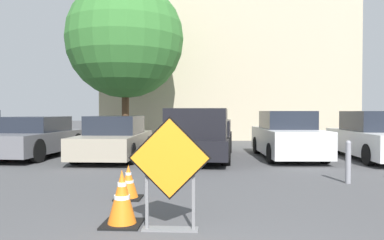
{
  "coord_description": "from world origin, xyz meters",
  "views": [
    {
      "loc": [
        0.21,
        -2.55,
        1.53
      ],
      "look_at": [
        -0.62,
        11.92,
        1.2
      ],
      "focal_mm": 35.0,
      "sensor_mm": 36.0,
      "label": 1
    }
  ],
  "objects_px": {
    "parked_car_second": "(34,138)",
    "bollard_nearest": "(348,161)",
    "parked_car_third": "(115,139)",
    "parked_car_fourth": "(287,137)",
    "traffic_cone_second": "(128,182)",
    "pickup_truck": "(200,136)",
    "parked_car_fifth": "(377,137)",
    "traffic_cone_nearest": "(122,198)",
    "road_closed_sign": "(170,168)"
  },
  "relations": [
    {
      "from": "pickup_truck",
      "to": "bollard_nearest",
      "type": "distance_m",
      "value": 5.04
    },
    {
      "from": "parked_car_third",
      "to": "parked_car_fifth",
      "type": "relative_size",
      "value": 0.96
    },
    {
      "from": "traffic_cone_second",
      "to": "traffic_cone_nearest",
      "type": "bearing_deg",
      "value": -80.3
    },
    {
      "from": "traffic_cone_nearest",
      "to": "pickup_truck",
      "type": "relative_size",
      "value": 0.14
    },
    {
      "from": "traffic_cone_nearest",
      "to": "bollard_nearest",
      "type": "relative_size",
      "value": 0.82
    },
    {
      "from": "road_closed_sign",
      "to": "parked_car_fourth",
      "type": "relative_size",
      "value": 0.35
    },
    {
      "from": "traffic_cone_second",
      "to": "bollard_nearest",
      "type": "height_order",
      "value": "bollard_nearest"
    },
    {
      "from": "road_closed_sign",
      "to": "pickup_truck",
      "type": "height_order",
      "value": "pickup_truck"
    },
    {
      "from": "traffic_cone_second",
      "to": "pickup_truck",
      "type": "xyz_separation_m",
      "value": [
        1.08,
        5.47,
        0.44
      ]
    },
    {
      "from": "parked_car_second",
      "to": "parked_car_third",
      "type": "xyz_separation_m",
      "value": [
        2.81,
        -0.23,
        -0.01
      ]
    },
    {
      "from": "parked_car_second",
      "to": "parked_car_fifth",
      "type": "bearing_deg",
      "value": -176.64
    },
    {
      "from": "parked_car_second",
      "to": "bollard_nearest",
      "type": "bearing_deg",
      "value": 158.15
    },
    {
      "from": "traffic_cone_nearest",
      "to": "parked_car_fourth",
      "type": "xyz_separation_m",
      "value": [
        3.65,
        7.47,
        0.34
      ]
    },
    {
      "from": "traffic_cone_second",
      "to": "parked_car_third",
      "type": "bearing_deg",
      "value": 107.15
    },
    {
      "from": "traffic_cone_nearest",
      "to": "parked_car_third",
      "type": "relative_size",
      "value": 0.17
    },
    {
      "from": "traffic_cone_second",
      "to": "bollard_nearest",
      "type": "xyz_separation_m",
      "value": [
        4.35,
        1.65,
        0.2
      ]
    },
    {
      "from": "parked_car_third",
      "to": "parked_car_fifth",
      "type": "distance_m",
      "value": 8.45
    },
    {
      "from": "parked_car_third",
      "to": "bollard_nearest",
      "type": "bearing_deg",
      "value": 146.32
    },
    {
      "from": "traffic_cone_second",
      "to": "parked_car_second",
      "type": "height_order",
      "value": "parked_car_second"
    },
    {
      "from": "pickup_truck",
      "to": "bollard_nearest",
      "type": "relative_size",
      "value": 5.92
    },
    {
      "from": "parked_car_third",
      "to": "traffic_cone_nearest",
      "type": "bearing_deg",
      "value": 104.84
    },
    {
      "from": "parked_car_second",
      "to": "parked_car_fourth",
      "type": "height_order",
      "value": "parked_car_fourth"
    },
    {
      "from": "parked_car_third",
      "to": "pickup_truck",
      "type": "height_order",
      "value": "pickup_truck"
    },
    {
      "from": "pickup_truck",
      "to": "parked_car_second",
      "type": "bearing_deg",
      "value": -0.06
    },
    {
      "from": "parked_car_second",
      "to": "parked_car_fifth",
      "type": "distance_m",
      "value": 11.26
    },
    {
      "from": "road_closed_sign",
      "to": "parked_car_third",
      "type": "distance_m",
      "value": 7.76
    },
    {
      "from": "traffic_cone_second",
      "to": "pickup_truck",
      "type": "height_order",
      "value": "pickup_truck"
    },
    {
      "from": "parked_car_third",
      "to": "parked_car_fourth",
      "type": "relative_size",
      "value": 1.07
    },
    {
      "from": "traffic_cone_nearest",
      "to": "parked_car_fifth",
      "type": "distance_m",
      "value": 9.78
    },
    {
      "from": "traffic_cone_second",
      "to": "parked_car_third",
      "type": "xyz_separation_m",
      "value": [
        -1.72,
        5.57,
        0.35
      ]
    },
    {
      "from": "parked_car_second",
      "to": "pickup_truck",
      "type": "relative_size",
      "value": 0.83
    },
    {
      "from": "road_closed_sign",
      "to": "traffic_cone_second",
      "type": "relative_size",
      "value": 2.46
    },
    {
      "from": "traffic_cone_second",
      "to": "parked_car_fifth",
      "type": "height_order",
      "value": "parked_car_fifth"
    },
    {
      "from": "road_closed_sign",
      "to": "traffic_cone_second",
      "type": "bearing_deg",
      "value": 118.37
    },
    {
      "from": "parked_car_fourth",
      "to": "pickup_truck",
      "type": "bearing_deg",
      "value": 7.04
    },
    {
      "from": "parked_car_second",
      "to": "pickup_truck",
      "type": "distance_m",
      "value": 5.62
    },
    {
      "from": "road_closed_sign",
      "to": "parked_car_fourth",
      "type": "height_order",
      "value": "parked_car_fourth"
    },
    {
      "from": "parked_car_second",
      "to": "pickup_truck",
      "type": "xyz_separation_m",
      "value": [
        5.61,
        -0.33,
        0.09
      ]
    },
    {
      "from": "parked_car_third",
      "to": "pickup_truck",
      "type": "bearing_deg",
      "value": 177.12
    },
    {
      "from": "parked_car_fifth",
      "to": "parked_car_third",
      "type": "bearing_deg",
      "value": 1.69
    },
    {
      "from": "parked_car_fourth",
      "to": "traffic_cone_second",
      "type": "bearing_deg",
      "value": 53.88
    },
    {
      "from": "traffic_cone_second",
      "to": "parked_car_third",
      "type": "distance_m",
      "value": 5.84
    },
    {
      "from": "parked_car_fifth",
      "to": "traffic_cone_second",
      "type": "bearing_deg",
      "value": 40.88
    },
    {
      "from": "road_closed_sign",
      "to": "parked_car_third",
      "type": "relative_size",
      "value": 0.33
    },
    {
      "from": "pickup_truck",
      "to": "parked_car_fifth",
      "type": "height_order",
      "value": "pickup_truck"
    },
    {
      "from": "parked_car_second",
      "to": "bollard_nearest",
      "type": "relative_size",
      "value": 4.94
    },
    {
      "from": "parked_car_second",
      "to": "parked_car_fifth",
      "type": "xyz_separation_m",
      "value": [
        11.26,
        0.03,
        0.06
      ]
    },
    {
      "from": "parked_car_fourth",
      "to": "parked_car_fifth",
      "type": "distance_m",
      "value": 2.82
    },
    {
      "from": "parked_car_fourth",
      "to": "bollard_nearest",
      "type": "height_order",
      "value": "parked_car_fourth"
    },
    {
      "from": "parked_car_second",
      "to": "parked_car_third",
      "type": "height_order",
      "value": "parked_car_third"
    }
  ]
}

